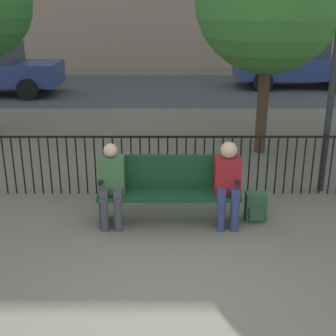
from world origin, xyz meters
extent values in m
plane|color=#605B4C|center=(0.00, 0.00, 0.00)|extent=(80.00, 80.00, 0.00)
cube|color=#14381E|center=(0.00, 1.93, 0.42)|extent=(1.90, 0.45, 0.05)
cube|color=#14381E|center=(0.00, 2.13, 0.69)|extent=(1.90, 0.05, 0.47)
cube|color=black|center=(-0.89, 1.93, 0.20)|extent=(0.06, 0.38, 0.40)
cube|color=black|center=(0.89, 1.93, 0.20)|extent=(0.06, 0.38, 0.40)
cube|color=black|center=(-0.89, 1.93, 0.65)|extent=(0.06, 0.38, 0.04)
cube|color=black|center=(0.89, 1.93, 0.65)|extent=(0.06, 0.38, 0.04)
cylinder|color=#3D3D42|center=(-0.85, 1.71, 0.23)|extent=(0.11, 0.11, 0.45)
cylinder|color=#3D3D42|center=(-0.67, 1.71, 0.23)|extent=(0.11, 0.11, 0.45)
cube|color=#3D3D42|center=(-0.85, 1.81, 0.50)|extent=(0.11, 0.20, 0.12)
cube|color=#3D3D42|center=(-0.67, 1.81, 0.50)|extent=(0.11, 0.20, 0.12)
cube|color=#335B33|center=(-0.76, 1.93, 0.70)|extent=(0.34, 0.22, 0.51)
sphere|color=tan|center=(-0.76, 1.91, 1.05)|extent=(0.18, 0.18, 0.18)
cylinder|color=navy|center=(0.68, 1.71, 0.23)|extent=(0.11, 0.11, 0.45)
cylinder|color=navy|center=(0.86, 1.71, 0.23)|extent=(0.11, 0.11, 0.45)
cube|color=navy|center=(0.68, 1.81, 0.50)|extent=(0.11, 0.20, 0.12)
cube|color=navy|center=(0.86, 1.81, 0.50)|extent=(0.11, 0.20, 0.12)
cube|color=maroon|center=(0.77, 1.93, 0.70)|extent=(0.34, 0.22, 0.50)
sphere|color=tan|center=(0.77, 1.91, 1.06)|extent=(0.22, 0.22, 0.22)
cube|color=#284C2D|center=(1.19, 2.03, 0.20)|extent=(0.28, 0.20, 0.40)
cube|color=#284C2D|center=(1.19, 1.91, 0.14)|extent=(0.19, 0.04, 0.18)
cylinder|color=black|center=(-2.54, 2.95, 0.47)|extent=(0.02, 0.02, 0.95)
cylinder|color=black|center=(-2.40, 2.95, 0.47)|extent=(0.02, 0.02, 0.95)
cylinder|color=black|center=(-2.26, 2.95, 0.47)|extent=(0.02, 0.02, 0.95)
cylinder|color=black|center=(-2.12, 2.95, 0.47)|extent=(0.02, 0.02, 0.95)
cylinder|color=black|center=(-1.98, 2.95, 0.47)|extent=(0.02, 0.02, 0.95)
cylinder|color=black|center=(-1.84, 2.95, 0.47)|extent=(0.02, 0.02, 0.95)
cylinder|color=black|center=(-1.70, 2.95, 0.47)|extent=(0.02, 0.02, 0.95)
cylinder|color=black|center=(-1.56, 2.95, 0.47)|extent=(0.02, 0.02, 0.95)
cylinder|color=black|center=(-1.42, 2.95, 0.47)|extent=(0.02, 0.02, 0.95)
cylinder|color=black|center=(-1.28, 2.95, 0.47)|extent=(0.02, 0.02, 0.95)
cylinder|color=black|center=(-1.14, 2.95, 0.47)|extent=(0.02, 0.02, 0.95)
cylinder|color=black|center=(-1.00, 2.95, 0.47)|extent=(0.02, 0.02, 0.95)
cylinder|color=black|center=(-0.86, 2.95, 0.47)|extent=(0.02, 0.02, 0.95)
cylinder|color=black|center=(-0.72, 2.95, 0.47)|extent=(0.02, 0.02, 0.95)
cylinder|color=black|center=(-0.58, 2.95, 0.47)|extent=(0.02, 0.02, 0.95)
cylinder|color=black|center=(-0.44, 2.95, 0.47)|extent=(0.02, 0.02, 0.95)
cylinder|color=black|center=(-0.30, 2.95, 0.47)|extent=(0.02, 0.02, 0.95)
cylinder|color=black|center=(-0.16, 2.95, 0.47)|extent=(0.02, 0.02, 0.95)
cylinder|color=black|center=(-0.02, 2.95, 0.47)|extent=(0.02, 0.02, 0.95)
cylinder|color=black|center=(0.12, 2.95, 0.47)|extent=(0.02, 0.02, 0.95)
cylinder|color=black|center=(0.26, 2.95, 0.47)|extent=(0.02, 0.02, 0.95)
cylinder|color=black|center=(0.40, 2.95, 0.47)|extent=(0.02, 0.02, 0.95)
cylinder|color=black|center=(0.54, 2.95, 0.47)|extent=(0.02, 0.02, 0.95)
cylinder|color=black|center=(0.68, 2.95, 0.47)|extent=(0.02, 0.02, 0.95)
cylinder|color=black|center=(0.82, 2.95, 0.47)|extent=(0.02, 0.02, 0.95)
cylinder|color=black|center=(0.96, 2.95, 0.47)|extent=(0.02, 0.02, 0.95)
cylinder|color=black|center=(1.10, 2.95, 0.47)|extent=(0.02, 0.02, 0.95)
cylinder|color=black|center=(1.24, 2.95, 0.47)|extent=(0.02, 0.02, 0.95)
cylinder|color=black|center=(1.38, 2.95, 0.47)|extent=(0.02, 0.02, 0.95)
cylinder|color=black|center=(1.52, 2.95, 0.47)|extent=(0.02, 0.02, 0.95)
cylinder|color=black|center=(1.66, 2.95, 0.47)|extent=(0.02, 0.02, 0.95)
cylinder|color=black|center=(1.80, 2.95, 0.47)|extent=(0.02, 0.02, 0.95)
cylinder|color=black|center=(1.94, 2.95, 0.47)|extent=(0.02, 0.02, 0.95)
cylinder|color=black|center=(2.08, 2.95, 0.47)|extent=(0.02, 0.02, 0.95)
cylinder|color=black|center=(2.22, 2.95, 0.47)|extent=(0.02, 0.02, 0.95)
cylinder|color=black|center=(2.36, 2.95, 0.47)|extent=(0.02, 0.02, 0.95)
cylinder|color=black|center=(2.50, 2.95, 0.47)|extent=(0.02, 0.02, 0.95)
cube|color=black|center=(0.00, 2.95, 0.93)|extent=(9.00, 0.03, 0.03)
cylinder|color=#422D1E|center=(1.82, 5.10, 1.08)|extent=(0.22, 0.22, 2.16)
cylinder|color=black|center=(2.43, 3.10, 1.62)|extent=(0.10, 0.10, 3.24)
cube|color=#3D3D3F|center=(0.00, 12.00, 0.00)|extent=(24.00, 6.00, 0.01)
cylinder|color=black|center=(-4.24, 10.14, 0.32)|extent=(0.64, 0.20, 0.64)
cylinder|color=black|center=(-4.24, 11.88, 0.32)|extent=(0.64, 0.20, 0.64)
cube|color=navy|center=(4.41, 12.37, 0.67)|extent=(4.20, 1.70, 0.70)
cube|color=#2D333D|center=(4.09, 12.37, 1.32)|extent=(2.31, 1.56, 0.60)
cylinder|color=black|center=(5.71, 13.24, 0.32)|extent=(0.64, 0.20, 0.64)
cylinder|color=black|center=(3.11, 11.50, 0.32)|extent=(0.64, 0.20, 0.64)
cylinder|color=black|center=(3.11, 13.24, 0.32)|extent=(0.64, 0.20, 0.64)
camera|label=1|loc=(-0.01, -3.84, 2.90)|focal=50.00mm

